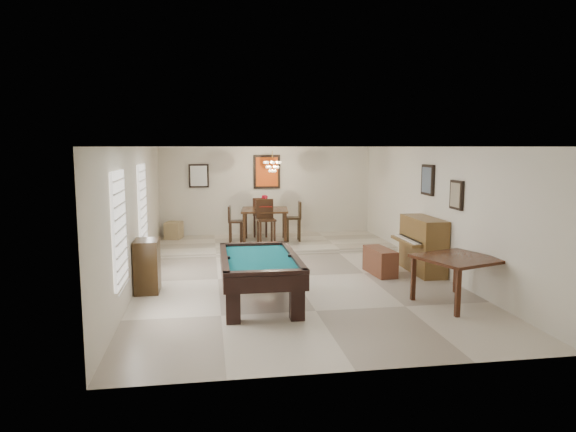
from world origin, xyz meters
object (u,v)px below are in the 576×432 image
object	(u,v)px
dining_chair_west	(236,224)
piano_bench	(380,261)
chandelier	(272,162)
dining_chair_east	(293,221)
dining_chair_north	(260,217)
dining_table	(265,223)
corner_bench	(174,230)
pool_table	(259,280)
flower_vase	(265,199)
apothecary_chest	(147,266)
square_table	(457,280)
upright_piano	(417,245)
dining_chair_south	(266,224)

from	to	relation	value
dining_chair_west	piano_bench	bearing A→B (deg)	-132.60
chandelier	dining_chair_east	bearing A→B (deg)	7.01
chandelier	dining_chair_north	bearing A→B (deg)	105.48
dining_table	corner_bench	world-z (taller)	dining_table
pool_table	dining_table	bearing A→B (deg)	82.90
piano_bench	flower_vase	size ratio (longest dim) A/B	3.63
dining_chair_west	dining_chair_east	world-z (taller)	dining_chair_east
piano_bench	apothecary_chest	size ratio (longest dim) A/B	1.01
pool_table	dining_table	distance (m)	4.98
square_table	upright_piano	distance (m)	2.15
flower_vase	dining_chair_west	world-z (taller)	flower_vase
flower_vase	corner_bench	world-z (taller)	flower_vase
dining_chair_north	corner_bench	bearing A→B (deg)	4.73
corner_bench	dining_chair_north	bearing A→B (deg)	-1.30
piano_bench	dining_chair_west	world-z (taller)	dining_chair_west
dining_chair_south	dining_table	bearing A→B (deg)	81.95
flower_vase	dining_chair_west	distance (m)	1.00
square_table	dining_chair_south	world-z (taller)	dining_chair_south
upright_piano	dining_chair_west	distance (m)	4.87
apothecary_chest	dining_chair_north	distance (m)	5.38
upright_piano	apothecary_chest	bearing A→B (deg)	-173.65
upright_piano	chandelier	distance (m)	4.50
flower_vase	dining_chair_south	distance (m)	0.91
dining_chair_west	corner_bench	size ratio (longest dim) A/B	1.90
dining_table	corner_bench	bearing A→B (deg)	160.41
flower_vase	chandelier	xyz separation A→B (m)	(0.20, -0.05, 0.96)
flower_vase	pool_table	bearing A→B (deg)	-97.41
flower_vase	chandelier	bearing A→B (deg)	-14.47
chandelier	dining_chair_south	bearing A→B (deg)	-109.92
upright_piano	dining_table	size ratio (longest dim) A/B	1.16
apothecary_chest	dining_table	world-z (taller)	dining_table
pool_table	dining_chair_south	xyz separation A→B (m)	(0.59, 4.19, 0.33)
upright_piano	dining_chair_south	size ratio (longest dim) A/B	1.17
upright_piano	dining_chair_east	world-z (taller)	dining_chair_east
square_table	corner_bench	size ratio (longest dim) A/B	2.28
pool_table	dining_table	size ratio (longest dim) A/B	1.94
upright_piano	apothecary_chest	world-z (taller)	upright_piano
dining_chair_south	corner_bench	distance (m)	2.86
corner_bench	chandelier	size ratio (longest dim) A/B	0.84
dining_chair_south	dining_chair_east	world-z (taller)	dining_chair_south
corner_bench	chandelier	xyz separation A→B (m)	(2.60, -0.91, 1.85)
dining_table	corner_bench	xyz separation A→B (m)	(-2.40, 0.85, -0.27)
pool_table	square_table	distance (m)	3.29
pool_table	apothecary_chest	world-z (taller)	apothecary_chest
flower_vase	dining_chair_west	size ratio (longest dim) A/B	0.28
dining_table	corner_bench	size ratio (longest dim) A/B	2.36
corner_bench	flower_vase	bearing A→B (deg)	-19.59
pool_table	corner_bench	size ratio (longest dim) A/B	4.58
dining_chair_west	chandelier	world-z (taller)	chandelier
upright_piano	chandelier	world-z (taller)	chandelier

